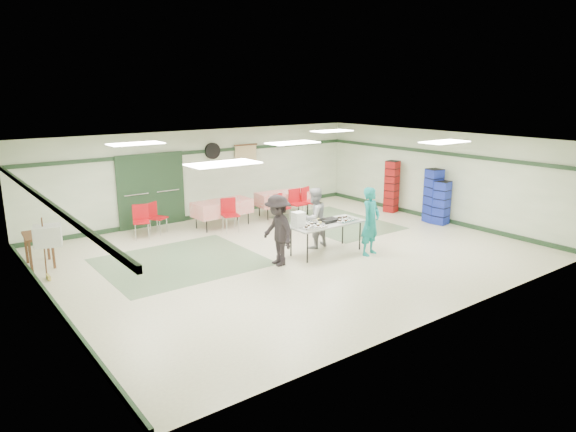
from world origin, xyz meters
TOP-DOWN VIEW (x-y plane):
  - floor at (0.00, 0.00)m, footprint 11.00×11.00m
  - ceiling at (0.00, 0.00)m, footprint 11.00×11.00m
  - wall_back at (0.00, 4.50)m, footprint 11.00×0.00m
  - wall_front at (0.00, -4.50)m, footprint 11.00×0.00m
  - wall_left at (-5.50, 0.00)m, footprint 0.00×9.00m
  - wall_right at (5.50, 0.00)m, footprint 0.00×9.00m
  - trim_back at (0.00, 4.47)m, footprint 11.00×0.06m
  - baseboard_back at (0.00, 4.47)m, footprint 11.00×0.06m
  - trim_left at (-5.47, 0.00)m, footprint 0.06×9.00m
  - baseboard_left at (-5.47, 0.00)m, footprint 0.06×9.00m
  - trim_right at (5.47, 0.00)m, footprint 0.06×9.00m
  - baseboard_right at (5.47, 0.00)m, footprint 0.06×9.00m
  - green_patch_a at (-2.50, 1.00)m, footprint 3.50×3.00m
  - green_patch_b at (2.80, 1.50)m, footprint 2.50×3.50m
  - double_door_left at (-2.20, 4.44)m, footprint 0.90×0.06m
  - double_door_right at (-1.25, 4.44)m, footprint 0.90×0.06m
  - door_frame at (-1.73, 4.42)m, footprint 2.00×0.03m
  - wall_fan at (0.30, 4.44)m, footprint 0.50×0.10m
  - scroll_banner at (1.50, 4.44)m, footprint 0.80×0.02m
  - serving_table at (0.64, -0.51)m, footprint 1.93×0.79m
  - sheet_tray_right at (1.14, -0.61)m, footprint 0.59×0.45m
  - sheet_tray_mid at (0.57, -0.40)m, footprint 0.58×0.44m
  - sheet_tray_left at (0.08, -0.64)m, footprint 0.59×0.45m
  - baking_pan at (0.74, -0.49)m, footprint 0.46×0.29m
  - foam_box_stack at (-0.14, -0.40)m, footprint 0.26×0.24m
  - volunteer_teal at (1.41, -1.23)m, footprint 0.68×0.53m
  - volunteer_grey at (0.69, 0.01)m, footprint 0.81×0.67m
  - volunteer_dark at (-0.80, -0.51)m, footprint 0.69×1.10m
  - dining_table_a at (2.07, 3.18)m, footprint 1.79×0.97m
  - dining_table_b at (-0.13, 3.18)m, footprint 1.74×0.84m
  - chair_a at (2.15, 2.62)m, footprint 0.44×0.44m
  - chair_b at (1.53, 2.61)m, footprint 0.47×0.47m
  - chair_c at (2.60, 2.61)m, footprint 0.55×0.55m
  - chair_d at (-0.23, 2.62)m, footprint 0.52×0.52m
  - chair_loose_a at (-1.98, 3.65)m, footprint 0.55×0.55m
  - chair_loose_b at (-2.46, 3.46)m, footprint 0.53×0.53m
  - crate_stack_blue_a at (5.15, -0.47)m, footprint 0.45×0.45m
  - crate_stack_red at (5.15, 1.47)m, footprint 0.44×0.44m
  - crate_stack_blue_b at (5.15, -0.16)m, footprint 0.49×0.49m
  - printer_table at (-5.15, 2.67)m, footprint 0.63×0.92m
  - office_printer at (-5.15, 1.61)m, footprint 0.63×0.59m
  - broom at (-5.23, 1.66)m, footprint 0.05×0.22m

SIDE VIEW (x-z plane):
  - floor at x=0.00m, z-range 0.00..0.00m
  - green_patch_a at x=-2.50m, z-range 0.00..0.01m
  - green_patch_b at x=2.80m, z-range 0.00..0.01m
  - baseboard_back at x=0.00m, z-range 0.00..0.12m
  - baseboard_left at x=-5.47m, z-range 0.00..0.12m
  - baseboard_right at x=5.47m, z-range 0.00..0.12m
  - chair_b at x=1.53m, z-range 0.09..0.94m
  - chair_loose_a at x=-1.98m, z-range 0.10..0.96m
  - chair_loose_b at x=-2.46m, z-range 0.10..1.00m
  - chair_a at x=2.15m, z-range 0.10..1.03m
  - chair_c at x=2.60m, z-range 0.11..1.03m
  - dining_table_a at x=2.07m, z-range 0.19..0.95m
  - dining_table_b at x=-0.13m, z-range 0.19..0.95m
  - chair_d at x=-0.23m, z-range 0.11..1.04m
  - printer_table at x=-5.15m, z-range 0.27..1.01m
  - crate_stack_blue_a at x=5.15m, z-range 0.00..1.29m
  - broom at x=-5.23m, z-range 0.03..1.36m
  - serving_table at x=0.64m, z-range 0.34..1.10m
  - volunteer_grey at x=0.69m, z-range 0.00..1.53m
  - sheet_tray_right at x=1.14m, z-range 0.76..0.78m
  - sheet_tray_mid at x=0.57m, z-range 0.76..0.78m
  - sheet_tray_left at x=0.08m, z-range 0.76..0.78m
  - baking_pan at x=0.74m, z-range 0.76..0.84m
  - crate_stack_blue_b at x=5.15m, z-range 0.00..1.61m
  - volunteer_dark at x=-0.80m, z-range 0.00..1.62m
  - volunteer_teal at x=1.41m, z-range 0.00..1.65m
  - crate_stack_red at x=5.15m, z-range 0.00..1.67m
  - foam_box_stack at x=-0.14m, z-range 0.76..1.12m
  - office_printer at x=-5.15m, z-range 0.75..1.17m
  - double_door_left at x=-2.20m, z-range 0.00..2.10m
  - double_door_right at x=-1.25m, z-range 0.00..2.10m
  - door_frame at x=-1.73m, z-range -0.02..2.12m
  - wall_back at x=0.00m, z-range -4.15..6.85m
  - wall_front at x=0.00m, z-range -4.15..6.85m
  - wall_left at x=-5.50m, z-range -3.15..5.85m
  - wall_right at x=5.50m, z-range -3.15..5.85m
  - scroll_banner at x=1.50m, z-range 1.55..2.15m
  - trim_back at x=0.00m, z-range 2.00..2.10m
  - trim_left at x=-5.47m, z-range 2.00..2.10m
  - trim_right at x=5.47m, z-range 2.00..2.10m
  - wall_fan at x=0.30m, z-range 1.80..2.30m
  - ceiling at x=0.00m, z-range 2.70..2.70m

